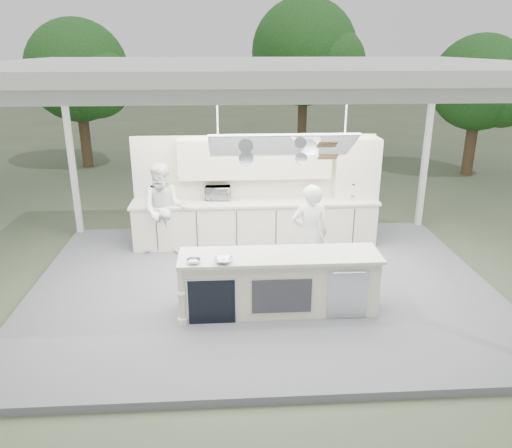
{
  "coord_description": "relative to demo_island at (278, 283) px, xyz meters",
  "views": [
    {
      "loc": [
        -0.61,
        -7.89,
        4.08
      ],
      "look_at": [
        -0.08,
        0.4,
        1.11
      ],
      "focal_mm": 35.0,
      "sensor_mm": 36.0,
      "label": 1
    }
  ],
  "objects": [
    {
      "name": "bowl_large",
      "position": [
        -0.84,
        -0.24,
        0.51
      ],
      "size": [
        0.27,
        0.27,
        0.07
      ],
      "primitive_type": "imported",
      "rotation": [
        0.0,
        0.0,
        -0.03
      ],
      "color": "silver",
      "rests_on": "demo_island"
    },
    {
      "name": "stage_deck",
      "position": [
        -0.18,
        0.91,
        -0.54
      ],
      "size": [
        8.0,
        6.0,
        0.12
      ],
      "primitive_type": "cube",
      "color": "#59595D",
      "rests_on": "ground"
    },
    {
      "name": "bowl_small",
      "position": [
        -1.28,
        -0.24,
        0.51
      ],
      "size": [
        0.26,
        0.26,
        0.06
      ],
      "primitive_type": "imported",
      "rotation": [
        0.0,
        0.0,
        0.35
      ],
      "color": "#B7BABF",
      "rests_on": "demo_island"
    },
    {
      "name": "toaster_oven",
      "position": [
        -0.95,
        2.99,
        0.62
      ],
      "size": [
        0.54,
        0.38,
        0.29
      ],
      "primitive_type": "imported",
      "rotation": [
        0.0,
        0.0,
        -0.06
      ],
      "color": "silver",
      "rests_on": "back_counter"
    },
    {
      "name": "back_wall_unit",
      "position": [
        0.27,
        3.03,
        0.98
      ],
      "size": [
        5.05,
        0.48,
        2.25
      ],
      "color": "beige",
      "rests_on": "stage_deck"
    },
    {
      "name": "back_counter",
      "position": [
        -0.18,
        2.81,
        0.0
      ],
      "size": [
        5.08,
        0.72,
        0.95
      ],
      "color": "beige",
      "rests_on": "stage_deck"
    },
    {
      "name": "demo_island",
      "position": [
        0.0,
        0.0,
        0.0
      ],
      "size": [
        3.1,
        0.79,
        0.95
      ],
      "color": "beige",
      "rests_on": "stage_deck"
    },
    {
      "name": "tent",
      "position": [
        -0.18,
        0.9,
        3.11
      ],
      "size": [
        8.2,
        6.2,
        3.86
      ],
      "color": "white",
      "rests_on": "ground"
    },
    {
      "name": "tree_cluster",
      "position": [
        -0.34,
        10.68,
        2.69
      ],
      "size": [
        19.55,
        9.4,
        5.85
      ],
      "color": "#4B3325",
      "rests_on": "ground"
    },
    {
      "name": "ground",
      "position": [
        -0.18,
        0.91,
        -0.6
      ],
      "size": [
        90.0,
        90.0,
        0.0
      ],
      "primitive_type": "plane",
      "color": "#48543A",
      "rests_on": "ground"
    },
    {
      "name": "head_chef",
      "position": [
        0.65,
        0.97,
        0.42
      ],
      "size": [
        0.66,
        0.44,
        1.79
      ],
      "primitive_type": "imported",
      "rotation": [
        0.0,
        0.0,
        3.16
      ],
      "color": "white",
      "rests_on": "stage_deck"
    },
    {
      "name": "sous_chef",
      "position": [
        -2.0,
        2.46,
        0.45
      ],
      "size": [
        0.94,
        0.75,
        1.84
      ],
      "primitive_type": "imported",
      "rotation": [
        0.0,
        0.0,
        -0.06
      ],
      "color": "white",
      "rests_on": "stage_deck"
    }
  ]
}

